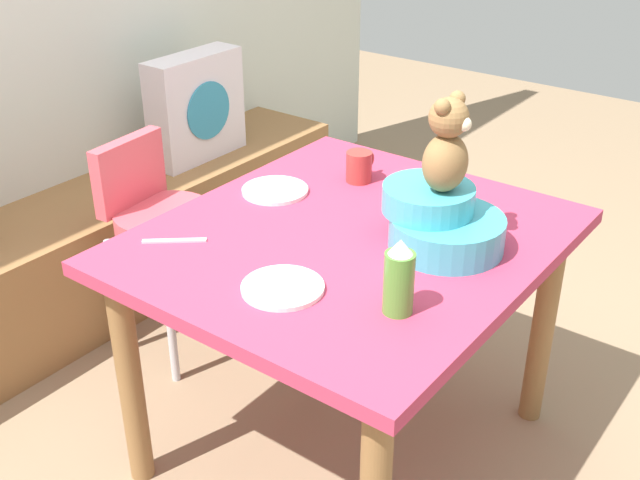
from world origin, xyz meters
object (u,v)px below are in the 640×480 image
(pillow_floral_right, at_px, (196,107))
(highchair, at_px, (162,220))
(dinner_plate_far, at_px, (275,190))
(coffee_mug, at_px, (359,166))
(dining_table, at_px, (349,268))
(ketchup_bottle, at_px, (399,278))
(teddy_bear, at_px, (447,147))
(dinner_plate_near, at_px, (283,288))
(infant_seat_teal, at_px, (440,221))

(pillow_floral_right, xyz_separation_m, highchair, (-0.60, -0.42, -0.16))
(highchair, bearing_deg, dinner_plate_far, -84.37)
(highchair, xyz_separation_m, coffee_mug, (0.27, -0.63, 0.27))
(dinner_plate_far, bearing_deg, dining_table, -104.80)
(ketchup_bottle, height_order, coffee_mug, ketchup_bottle)
(ketchup_bottle, bearing_deg, dinner_plate_far, 62.47)
(teddy_bear, relative_size, dinner_plate_near, 1.25)
(dining_table, xyz_separation_m, highchair, (0.04, 0.81, -0.11))
(dining_table, distance_m, infant_seat_teal, 0.30)
(teddy_bear, bearing_deg, ketchup_bottle, -166.56)
(highchair, xyz_separation_m, infant_seat_teal, (0.05, -1.03, 0.29))
(dining_table, bearing_deg, coffee_mug, 30.30)
(dinner_plate_near, bearing_deg, infant_seat_teal, -24.20)
(dining_table, height_order, infant_seat_teal, infant_seat_teal)
(teddy_bear, distance_m, ketchup_bottle, 0.39)
(ketchup_bottle, distance_m, dinner_plate_near, 0.29)
(highchair, xyz_separation_m, ketchup_bottle, (-0.29, -1.11, 0.31))
(dinner_plate_far, bearing_deg, ketchup_bottle, -117.53)
(coffee_mug, relative_size, dinner_plate_far, 0.60)
(coffee_mug, bearing_deg, infant_seat_teal, -118.91)
(dining_table, distance_m, dinner_plate_near, 0.35)
(infant_seat_teal, bearing_deg, dinner_plate_far, 89.91)
(highchair, bearing_deg, dinner_plate_near, -113.68)
(dining_table, relative_size, dinner_plate_near, 5.63)
(ketchup_bottle, relative_size, dinner_plate_far, 0.92)
(teddy_bear, distance_m, dinner_plate_near, 0.53)
(pillow_floral_right, bearing_deg, ketchup_bottle, -120.08)
(highchair, bearing_deg, dining_table, -92.97)
(pillow_floral_right, relative_size, coffee_mug, 3.67)
(highchair, distance_m, coffee_mug, 0.73)
(teddy_bear, height_order, coffee_mug, teddy_bear)
(highchair, distance_m, dinner_plate_far, 0.53)
(highchair, bearing_deg, coffee_mug, -66.70)
(ketchup_bottle, height_order, dinner_plate_far, ketchup_bottle)
(pillow_floral_right, bearing_deg, infant_seat_teal, -110.90)
(dining_table, relative_size, ketchup_bottle, 6.09)
(pillow_floral_right, relative_size, dining_table, 0.39)
(teddy_bear, bearing_deg, dinner_plate_near, 155.74)
(pillow_floral_right, xyz_separation_m, dinner_plate_far, (-0.55, -0.89, 0.07))
(ketchup_bottle, bearing_deg, pillow_floral_right, 59.92)
(highchair, bearing_deg, ketchup_bottle, -104.43)
(pillow_floral_right, distance_m, dining_table, 1.38)
(pillow_floral_right, relative_size, ketchup_bottle, 2.38)
(dining_table, bearing_deg, dinner_plate_far, 75.20)
(infant_seat_teal, xyz_separation_m, dinner_plate_near, (-0.42, 0.19, -0.07))
(dining_table, distance_m, highchair, 0.82)
(dining_table, relative_size, highchair, 1.43)
(infant_seat_teal, height_order, coffee_mug, infant_seat_teal)
(pillow_floral_right, relative_size, teddy_bear, 1.76)
(teddy_bear, bearing_deg, coffee_mug, 61.13)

